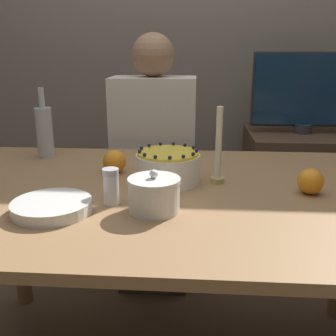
# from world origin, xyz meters

# --- Properties ---
(wall_behind) EXTENTS (8.00, 0.05, 2.60)m
(wall_behind) POSITION_xyz_m (0.00, 1.40, 1.30)
(wall_behind) COLOR slate
(wall_behind) RESTS_ON ground_plane
(dining_table) EXTENTS (1.60, 1.01, 0.76)m
(dining_table) POSITION_xyz_m (0.00, 0.00, 0.66)
(dining_table) COLOR #936D47
(dining_table) RESTS_ON ground_plane
(cake) EXTENTS (0.21, 0.21, 0.11)m
(cake) POSITION_xyz_m (-0.01, 0.07, 0.81)
(cake) COLOR white
(cake) RESTS_ON dining_table
(sugar_bowl) EXTENTS (0.14, 0.14, 0.12)m
(sugar_bowl) POSITION_xyz_m (-0.03, -0.18, 0.81)
(sugar_bowl) COLOR silver
(sugar_bowl) RESTS_ON dining_table
(sugar_shaker) EXTENTS (0.05, 0.05, 0.11)m
(sugar_shaker) POSITION_xyz_m (-0.16, -0.14, 0.81)
(sugar_shaker) COLOR white
(sugar_shaker) RESTS_ON dining_table
(plate_stack) EXTENTS (0.22, 0.22, 0.03)m
(plate_stack) POSITION_xyz_m (-0.31, -0.21, 0.78)
(plate_stack) COLOR silver
(plate_stack) RESTS_ON dining_table
(candle) EXTENTS (0.04, 0.04, 0.25)m
(candle) POSITION_xyz_m (0.15, 0.07, 0.86)
(candle) COLOR tan
(candle) RESTS_ON dining_table
(bottle) EXTENTS (0.07, 0.07, 0.28)m
(bottle) POSITION_xyz_m (-0.53, 0.35, 0.87)
(bottle) COLOR #B2B7BC
(bottle) RESTS_ON dining_table
(orange_fruit_1) EXTENTS (0.08, 0.08, 0.08)m
(orange_fruit_1) POSITION_xyz_m (-0.21, 0.16, 0.80)
(orange_fruit_1) COLOR orange
(orange_fruit_1) RESTS_ON dining_table
(orange_fruit_2) EXTENTS (0.08, 0.08, 0.08)m
(orange_fruit_2) POSITION_xyz_m (0.43, -0.01, 0.80)
(orange_fruit_2) COLOR orange
(orange_fruit_2) RESTS_ON dining_table
(person_man_blue_shirt) EXTENTS (0.40, 0.34, 1.26)m
(person_man_blue_shirt) POSITION_xyz_m (-0.13, 0.70, 0.55)
(person_man_blue_shirt) COLOR #473D33
(person_man_blue_shirt) RESTS_ON ground_plane
(side_cabinet) EXTENTS (0.60, 0.53, 0.73)m
(side_cabinet) POSITION_xyz_m (0.69, 1.09, 0.36)
(side_cabinet) COLOR #4C3828
(side_cabinet) RESTS_ON ground_plane
(tv_monitor) EXTENTS (0.60, 0.10, 0.45)m
(tv_monitor) POSITION_xyz_m (0.69, 1.09, 0.96)
(tv_monitor) COLOR #2D2D33
(tv_monitor) RESTS_ON side_cabinet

